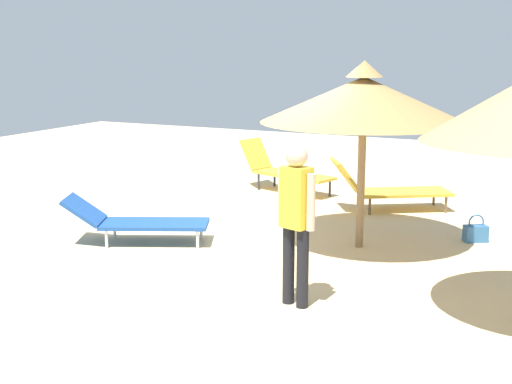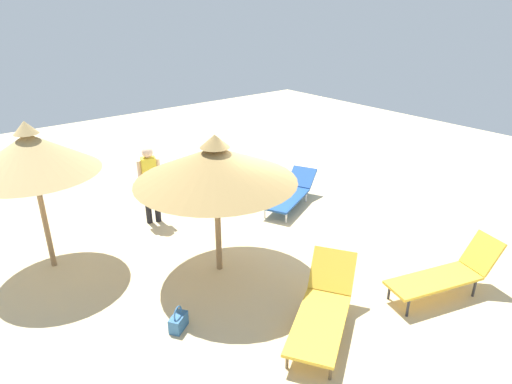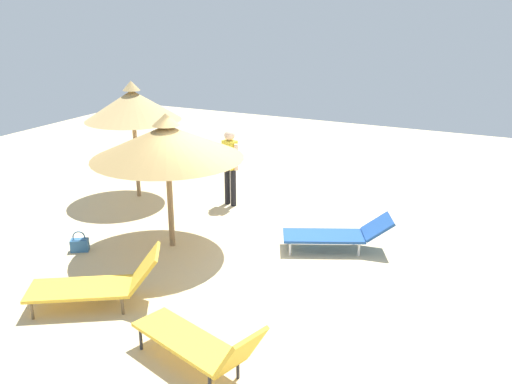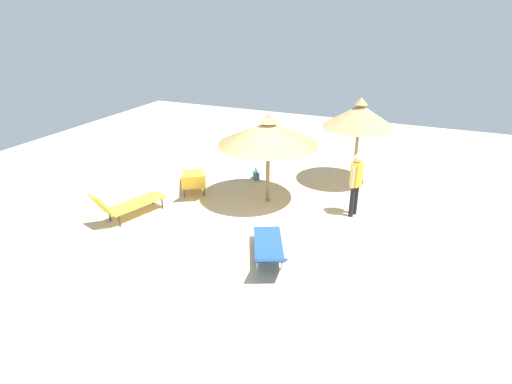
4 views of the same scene
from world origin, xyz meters
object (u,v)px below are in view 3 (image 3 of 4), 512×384
person_standing_near_left (230,162)px  parasol_umbrella_edge (132,105)px  parasol_umbrella_near_right (167,142)px  lounge_chair_front (100,283)px  lounge_chair_center (200,344)px  lounge_chair_far_left (338,234)px  handbag (80,244)px

person_standing_near_left → parasol_umbrella_edge: bearing=10.8°
parasol_umbrella_near_right → person_standing_near_left: (0.07, -2.47, -1.03)m
lounge_chair_front → lounge_chair_center: lounge_chair_center is taller
parasol_umbrella_near_right → lounge_chair_far_left: 3.59m
lounge_chair_front → handbag: size_ratio=5.11×
lounge_chair_center → lounge_chair_far_left: bearing=-95.7°
parasol_umbrella_near_right → parasol_umbrella_edge: 3.12m
lounge_chair_far_left → parasol_umbrella_near_right: bearing=22.3°
parasol_umbrella_edge → person_standing_near_left: 2.61m
lounge_chair_center → person_standing_near_left: person_standing_near_left is taller
parasol_umbrella_near_right → lounge_chair_front: 2.86m
parasol_umbrella_near_right → parasol_umbrella_edge: parasol_umbrella_edge is taller
lounge_chair_front → parasol_umbrella_edge: bearing=-58.9°
lounge_chair_far_left → parasol_umbrella_edge: bearing=-9.0°
lounge_chair_center → person_standing_near_left: bearing=-65.0°
lounge_chair_far_left → lounge_chair_front: bearing=53.1°
parasol_umbrella_edge → lounge_chair_front: parasol_umbrella_edge is taller
lounge_chair_front → person_standing_near_left: person_standing_near_left is taller
parasol_umbrella_near_right → lounge_chair_front: parasol_umbrella_near_right is taller
person_standing_near_left → handbag: (1.34, 3.45, -0.89)m
parasol_umbrella_edge → lounge_chair_far_left: bearing=171.0°
handbag → lounge_chair_center: bearing=152.3°
parasol_umbrella_near_right → person_standing_near_left: size_ratio=1.58×
handbag → lounge_chair_far_left: bearing=-153.4°
person_standing_near_left → handbag: person_standing_near_left is taller
lounge_chair_far_left → person_standing_near_left: (2.99, -1.28, 0.69)m
parasol_umbrella_near_right → person_standing_near_left: bearing=-88.4°
lounge_chair_center → person_standing_near_left: (2.57, -5.50, 0.60)m
parasol_umbrella_edge → handbag: bearing=107.3°
handbag → parasol_umbrella_edge: bearing=-72.7°
parasol_umbrella_edge → lounge_chair_front: bearing=121.1°
lounge_chair_center → handbag: (3.91, -2.05, -0.28)m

